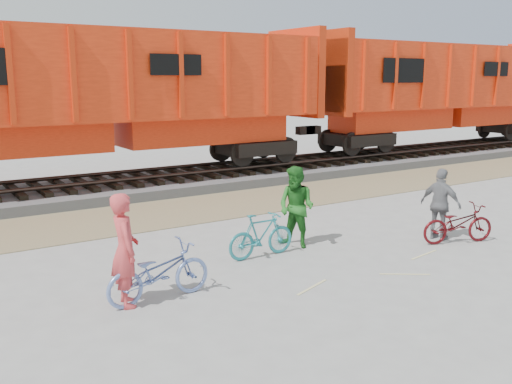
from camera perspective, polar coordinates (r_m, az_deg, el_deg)
ground at (r=10.96m, az=7.15°, el=-7.18°), size 120.00×120.00×0.00m
gravel_strip at (r=15.41m, az=-6.08°, el=-1.68°), size 120.00×3.00×0.02m
ballast_bed at (r=18.51m, az=-11.00°, el=0.81°), size 120.00×4.00×0.30m
track at (r=18.46m, az=-11.04°, el=1.80°), size 120.00×2.60×0.24m
hopper_car_center at (r=17.89m, az=-14.21°, el=9.53°), size 14.00×3.13×4.65m
hopper_car_right at (r=26.81m, az=18.23°, el=9.80°), size 14.00×3.13×4.65m
bicycle_blue at (r=9.18m, az=-9.70°, el=-7.93°), size 1.78×0.70×0.92m
bicycle_teal at (r=11.18m, az=0.53°, el=-4.35°), size 1.47×0.42×0.89m
bicycle_maroon at (r=12.87m, az=19.53°, el=-3.00°), size 1.70×1.07×0.84m
person_solo at (r=8.97m, az=-12.99°, el=-5.67°), size 0.51×0.70×1.77m
person_man at (r=11.80m, az=4.05°, el=-1.52°), size 0.89×1.00×1.69m
person_woman at (r=12.95m, az=17.98°, el=-1.18°), size 0.58×0.98×1.56m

